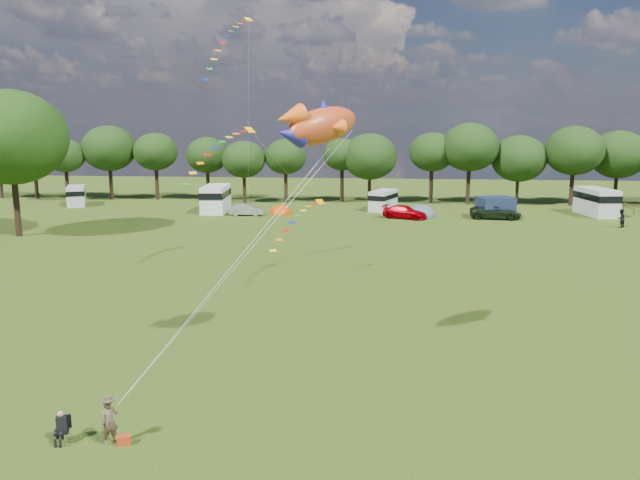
# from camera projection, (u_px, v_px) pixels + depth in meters

# --- Properties ---
(ground_plane) EXTENTS (180.00, 180.00, 0.00)m
(ground_plane) POSITION_uv_depth(u_px,v_px,m) (302.00, 363.00, 27.36)
(ground_plane) COLOR black
(ground_plane) RESTS_ON ground
(tree_line) EXTENTS (102.98, 10.98, 10.27)m
(tree_line) POSITION_uv_depth(u_px,v_px,m) (398.00, 154.00, 79.39)
(tree_line) COLOR black
(tree_line) RESTS_ON ground
(big_tree) EXTENTS (10.00, 10.00, 13.28)m
(big_tree) POSITION_uv_depth(u_px,v_px,m) (10.00, 137.00, 55.97)
(big_tree) COLOR black
(big_tree) RESTS_ON ground
(car_b) EXTENTS (3.68, 1.68, 1.26)m
(car_b) POSITION_uv_depth(u_px,v_px,m) (246.00, 210.00, 70.01)
(car_b) COLOR gray
(car_b) RESTS_ON ground
(car_c) EXTENTS (5.11, 3.58, 1.41)m
(car_c) POSITION_uv_depth(u_px,v_px,m) (405.00, 212.00, 67.80)
(car_c) COLOR #970007
(car_c) RESTS_ON ground
(car_d) EXTENTS (5.75, 3.01, 1.51)m
(car_d) POSITION_uv_depth(u_px,v_px,m) (495.00, 212.00, 67.64)
(car_d) COLOR black
(car_d) RESTS_ON ground
(campervan_a) EXTENTS (3.94, 5.38, 2.43)m
(campervan_a) POSITION_uv_depth(u_px,v_px,m) (76.00, 195.00, 78.34)
(campervan_a) COLOR #B5B5B7
(campervan_a) RESTS_ON ground
(campervan_b) EXTENTS (3.16, 6.45, 3.06)m
(campervan_b) POSITION_uv_depth(u_px,v_px,m) (216.00, 198.00, 72.69)
(campervan_b) COLOR silver
(campervan_b) RESTS_ON ground
(campervan_c) EXTENTS (3.57, 5.25, 2.37)m
(campervan_c) POSITION_uv_depth(u_px,v_px,m) (383.00, 200.00, 74.04)
(campervan_c) COLOR silver
(campervan_c) RESTS_ON ground
(campervan_d) EXTENTS (3.58, 6.51, 3.02)m
(campervan_d) POSITION_uv_depth(u_px,v_px,m) (597.00, 201.00, 70.13)
(campervan_d) COLOR #B9BABB
(campervan_d) RESTS_ON ground
(tent_orange) EXTENTS (2.65, 2.91, 2.08)m
(tent_orange) POSITION_uv_depth(u_px,v_px,m) (281.00, 214.00, 71.28)
(tent_orange) COLOR #C74100
(tent_orange) RESTS_ON ground
(tent_greyblue) EXTENTS (3.58, 3.92, 2.67)m
(tent_greyblue) POSITION_uv_depth(u_px,v_px,m) (420.00, 216.00, 69.50)
(tent_greyblue) COLOR #455364
(tent_greyblue) RESTS_ON ground
(awning_navy) EXTENTS (4.26, 3.78, 2.26)m
(awning_navy) POSITION_uv_depth(u_px,v_px,m) (495.00, 207.00, 68.54)
(awning_navy) COLOR #172139
(awning_navy) RESTS_ON ground
(kite_flyer) EXTENTS (0.66, 0.65, 1.54)m
(kite_flyer) POSITION_uv_depth(u_px,v_px,m) (109.00, 422.00, 20.39)
(kite_flyer) COLOR brown
(kite_flyer) RESTS_ON ground
(camp_chair) EXTENTS (0.59, 0.61, 1.12)m
(camp_chair) POSITION_uv_depth(u_px,v_px,m) (62.00, 424.00, 20.53)
(camp_chair) COLOR #99999E
(camp_chair) RESTS_ON ground
(kite_bag) EXTENTS (0.52, 0.44, 0.31)m
(kite_bag) POSITION_uv_depth(u_px,v_px,m) (124.00, 440.00, 20.47)
(kite_bag) COLOR #AB3315
(kite_bag) RESTS_ON ground
(fish_kite) EXTENTS (3.81, 3.62, 2.23)m
(fish_kite) POSITION_uv_depth(u_px,v_px,m) (316.00, 126.00, 25.41)
(fish_kite) COLOR #BB3F19
(fish_kite) RESTS_ON ground
(streamer_kite_a) EXTENTS (3.37, 5.60, 5.77)m
(streamer_kite_a) POSITION_uv_depth(u_px,v_px,m) (231.00, 38.00, 53.44)
(streamer_kite_a) COLOR #DEEA09
(streamer_kite_a) RESTS_ON ground
(streamer_kite_b) EXTENTS (4.33, 4.80, 3.84)m
(streamer_kite_b) POSITION_uv_depth(u_px,v_px,m) (224.00, 146.00, 43.60)
(streamer_kite_b) COLOR #FFC800
(streamer_kite_b) RESTS_ON ground
(streamer_kite_c) EXTENTS (3.11, 4.87, 2.77)m
(streamer_kite_c) POSITION_uv_depth(u_px,v_px,m) (302.00, 216.00, 40.77)
(streamer_kite_c) COLOR #DE9700
(streamer_kite_c) RESTS_ON ground
(walker_a) EXTENTS (1.05, 1.01, 1.86)m
(walker_a) POSITION_uv_depth(u_px,v_px,m) (621.00, 218.00, 62.05)
(walker_a) COLOR black
(walker_a) RESTS_ON ground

